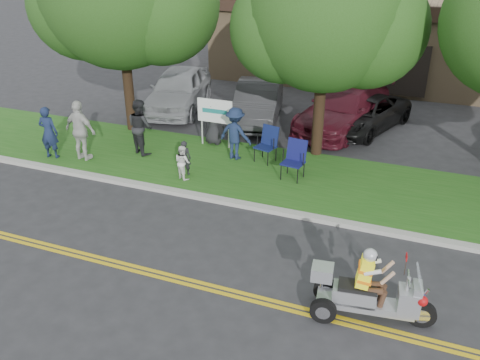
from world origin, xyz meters
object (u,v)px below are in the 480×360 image
(parked_car_right, at_px, (344,109))
(parked_car_mid, at_px, (363,113))
(spectator_adult_mid, at_px, (140,127))
(lawn_chair_a, at_px, (295,157))
(trike_scooter, at_px, (367,294))
(spectator_adult_left, at_px, (49,132))
(lawn_chair_b, at_px, (268,142))
(parked_car_left, at_px, (258,102))
(parked_car_far_left, at_px, (179,89))
(spectator_adult_right, at_px, (81,131))

(parked_car_right, bearing_deg, parked_car_mid, 27.94)
(parked_car_right, bearing_deg, spectator_adult_mid, -123.93)
(lawn_chair_a, relative_size, parked_car_right, 0.22)
(trike_scooter, xyz_separation_m, parked_car_right, (-2.47, 10.41, 0.23))
(spectator_adult_left, xyz_separation_m, spectator_adult_mid, (2.55, 1.41, 0.06))
(lawn_chair_b, bearing_deg, spectator_adult_mid, -152.18)
(lawn_chair_a, height_order, parked_car_left, parked_car_left)
(trike_scooter, distance_m, spectator_adult_left, 11.47)
(parked_car_far_left, xyz_separation_m, parked_car_right, (6.88, 0.17, -0.09))
(lawn_chair_b, xyz_separation_m, parked_car_mid, (2.34, 4.28, -0.11))
(trike_scooter, height_order, lawn_chair_a, trike_scooter)
(lawn_chair_a, relative_size, parked_car_mid, 0.26)
(spectator_adult_right, bearing_deg, parked_car_left, -118.84)
(lawn_chair_a, xyz_separation_m, parked_car_mid, (1.18, 5.18, -0.13))
(parked_car_right, bearing_deg, lawn_chair_a, -80.81)
(spectator_adult_right, distance_m, parked_car_far_left, 6.06)
(spectator_adult_left, xyz_separation_m, spectator_adult_right, (1.08, 0.25, 0.12))
(lawn_chair_b, distance_m, parked_car_left, 4.11)
(parked_car_far_left, bearing_deg, parked_car_mid, -10.23)
(spectator_adult_mid, height_order, parked_car_far_left, spectator_adult_mid)
(parked_car_right, bearing_deg, parked_car_far_left, -163.92)
(lawn_chair_a, distance_m, lawn_chair_b, 1.46)
(lawn_chair_a, bearing_deg, lawn_chair_b, 149.32)
(spectator_adult_left, height_order, spectator_adult_mid, spectator_adult_mid)
(trike_scooter, relative_size, parked_car_mid, 0.53)
(trike_scooter, height_order, parked_car_far_left, parked_car_far_left)
(lawn_chair_a, bearing_deg, parked_car_mid, 84.50)
(trike_scooter, distance_m, parked_car_far_left, 13.88)
(lawn_chair_b, bearing_deg, trike_scooter, -41.96)
(spectator_adult_right, relative_size, parked_car_mid, 0.43)
(lawn_chair_b, bearing_deg, parked_car_mid, 76.27)
(parked_car_left, bearing_deg, lawn_chair_b, -78.72)
(spectator_adult_left, bearing_deg, spectator_adult_right, -176.27)
(spectator_adult_left, bearing_deg, parked_car_right, -151.17)
(lawn_chair_a, height_order, parked_car_right, parked_car_right)
(lawn_chair_a, height_order, lawn_chair_b, lawn_chair_a)
(spectator_adult_left, height_order, parked_car_mid, spectator_adult_left)
(parked_car_left, bearing_deg, spectator_adult_right, -136.40)
(trike_scooter, relative_size, lawn_chair_b, 2.12)
(lawn_chair_b, distance_m, spectator_adult_right, 5.96)
(spectator_adult_mid, distance_m, parked_car_left, 5.29)
(parked_car_mid, relative_size, parked_car_right, 0.85)
(lawn_chair_a, distance_m, spectator_adult_mid, 5.26)
(parked_car_left, relative_size, parked_car_right, 0.88)
(spectator_adult_mid, xyz_separation_m, parked_car_far_left, (-1.15, 4.89, -0.15))
(lawn_chair_a, xyz_separation_m, parked_car_left, (-2.82, 4.65, 0.02))
(spectator_adult_mid, distance_m, spectator_adult_right, 1.88)
(trike_scooter, xyz_separation_m, spectator_adult_left, (-10.75, 3.95, 0.42))
(lawn_chair_a, distance_m, parked_car_far_left, 8.03)
(spectator_adult_right, xyz_separation_m, parked_car_left, (3.90, 5.85, -0.31))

